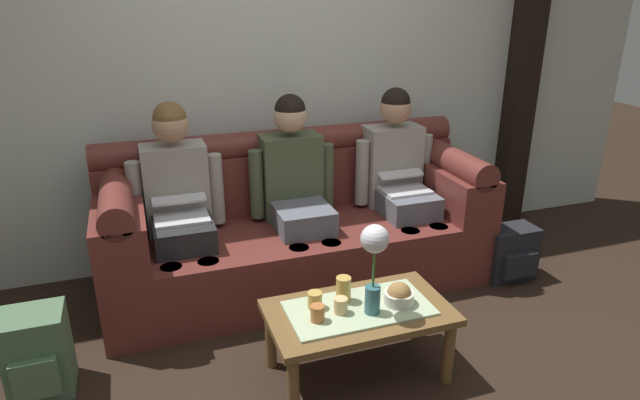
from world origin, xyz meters
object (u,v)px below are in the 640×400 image
(person_middle, at_px, (296,186))
(coffee_table, at_px, (359,318))
(couch, at_px, (296,227))
(backpack_left, at_px, (38,354))
(snack_bowl, at_px, (399,296))
(cup_near_right, at_px, (343,289))
(cup_far_center, at_px, (315,300))
(flower_vase, at_px, (374,255))
(person_left, at_px, (179,199))
(person_right, at_px, (399,174))
(cup_far_left, at_px, (318,313))
(cup_near_left, at_px, (341,306))
(backpack_right, at_px, (509,253))

(person_middle, bearing_deg, coffee_table, -90.00)
(couch, relative_size, backpack_left, 5.67)
(snack_bowl, height_order, backpack_left, snack_bowl)
(cup_near_right, bearing_deg, cup_far_center, -174.82)
(couch, bearing_deg, backpack_left, -155.76)
(flower_vase, height_order, cup_far_center, flower_vase)
(couch, bearing_deg, person_left, -179.65)
(cup_near_right, distance_m, cup_far_center, 0.15)
(couch, distance_m, person_right, 0.78)
(coffee_table, distance_m, cup_near_right, 0.16)
(person_left, distance_m, flower_vase, 1.34)
(person_left, relative_size, person_middle, 1.00)
(person_middle, xyz_separation_m, backpack_left, (-1.48, -0.66, -0.45))
(person_left, height_order, cup_far_left, person_left)
(couch, xyz_separation_m, cup_near_left, (-0.10, -1.06, 0.06))
(cup_near_left, bearing_deg, flower_vase, -18.07)
(snack_bowl, height_order, backpack_right, snack_bowl)
(cup_near_left, xyz_separation_m, backpack_right, (1.44, 0.60, -0.25))
(flower_vase, height_order, cup_near_right, flower_vase)
(person_left, xyz_separation_m, person_right, (1.45, 0.00, -0.00))
(coffee_table, height_order, backpack_right, coffee_table)
(couch, height_order, cup_far_left, couch)
(cup_far_center, bearing_deg, person_middle, 78.27)
(couch, distance_m, flower_vase, 1.15)
(cup_near_left, distance_m, backpack_right, 1.58)
(person_middle, bearing_deg, person_left, -179.95)
(couch, bearing_deg, flower_vase, -87.86)
(coffee_table, relative_size, snack_bowl, 6.06)
(backpack_left, relative_size, backpack_right, 1.19)
(person_middle, xyz_separation_m, coffee_table, (0.00, -1.04, -0.33))
(person_left, relative_size, person_right, 1.00)
(person_middle, distance_m, backpack_left, 1.68)
(snack_bowl, bearing_deg, person_middle, 100.44)
(person_left, bearing_deg, coffee_table, -55.19)
(person_middle, xyz_separation_m, backpack_right, (1.34, -0.46, -0.48))
(snack_bowl, xyz_separation_m, cup_near_left, (-0.30, 0.01, -0.00))
(person_right, bearing_deg, cup_near_right, -128.85)
(person_left, distance_m, backpack_right, 2.17)
(snack_bowl, distance_m, cup_far_center, 0.41)
(cup_near_left, distance_m, cup_near_right, 0.11)
(person_middle, bearing_deg, couch, 90.00)
(couch, relative_size, cup_far_left, 30.66)
(cup_far_center, bearing_deg, backpack_right, 18.61)
(snack_bowl, relative_size, cup_far_center, 1.76)
(cup_near_left, bearing_deg, cup_near_right, 61.90)
(cup_near_left, bearing_deg, backpack_left, 164.09)
(person_right, distance_m, snack_bowl, 1.21)
(flower_vase, xyz_separation_m, backpack_left, (-1.52, 0.44, -0.48))
(person_left, distance_m, person_right, 1.45)
(person_middle, relative_size, cup_near_right, 9.51)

